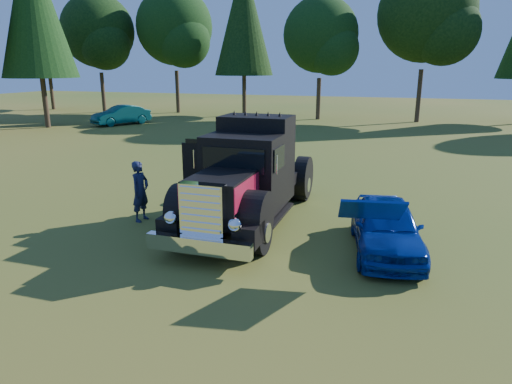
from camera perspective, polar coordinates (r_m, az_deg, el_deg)
The scene contains 7 objects.
ground at distance 10.82m, azimuth -0.18°, elevation -8.55°, with size 120.00×120.00×0.00m, color #2F5418.
treeline at distance 37.41m, azimuth 15.92°, elevation 20.05°, with size 72.10×24.58×13.84m.
diamond_t_truck at distance 12.99m, azimuth -1.13°, elevation 1.57°, with size 3.38×7.16×3.00m.
hotrod_coupe at distance 11.50m, azimuth 15.95°, elevation -4.14°, with size 2.16×4.26×1.89m.
spectator_near at distance 13.66m, azimuth -14.26°, elevation 0.09°, with size 0.65×0.43×1.78m, color #21244F.
spectator_far at distance 14.55m, azimuth -5.79°, elevation 1.26°, with size 0.82×0.64×1.70m, color navy.
distant_teal_car at distance 37.13m, azimuth -16.50°, elevation 9.20°, with size 1.54×4.43×1.46m, color #0B3645.
Camera 1 is at (3.08, -9.38, 4.41)m, focal length 32.00 mm.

